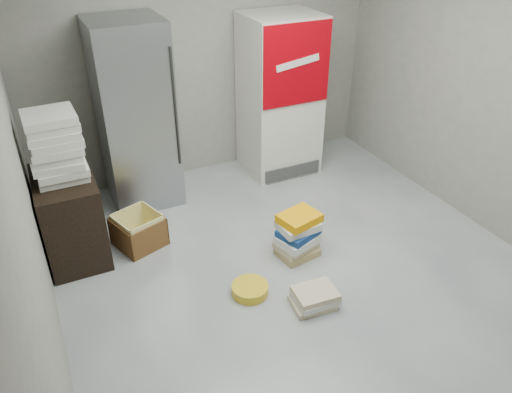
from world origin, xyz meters
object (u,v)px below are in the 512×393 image
at_px(steel_fridge, 135,116).
at_px(phonebook_stack_main, 298,235).
at_px(coke_cooler, 280,96).
at_px(wood_shelf, 71,217).
at_px(cardboard_box, 139,232).

distance_m(steel_fridge, phonebook_stack_main, 2.04).
xyz_separation_m(coke_cooler, wood_shelf, (-2.48, -0.72, -0.50)).
bearing_deg(steel_fridge, coke_cooler, -0.18).
height_order(coke_cooler, phonebook_stack_main, coke_cooler).
relative_size(phonebook_stack_main, cardboard_box, 0.85).
relative_size(steel_fridge, cardboard_box, 3.72).
bearing_deg(coke_cooler, phonebook_stack_main, -112.01).
xyz_separation_m(steel_fridge, cardboard_box, (-0.28, -0.84, -0.82)).
bearing_deg(wood_shelf, phonebook_stack_main, -26.13).
xyz_separation_m(coke_cooler, cardboard_box, (-1.93, -0.84, -0.77)).
bearing_deg(cardboard_box, phonebook_stack_main, -50.70).
relative_size(wood_shelf, cardboard_box, 1.57).
relative_size(coke_cooler, phonebook_stack_main, 4.16).
height_order(coke_cooler, wood_shelf, coke_cooler).
height_order(wood_shelf, cardboard_box, wood_shelf).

